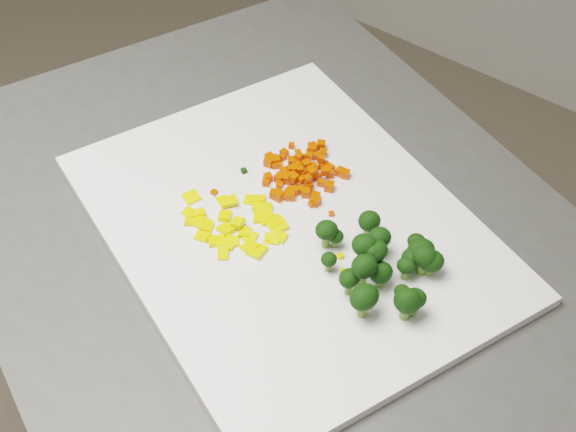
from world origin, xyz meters
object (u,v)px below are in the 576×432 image
Objects in this scene: carrot_pile at (307,166)px; broccoli_pile at (375,256)px; pepper_pile at (230,214)px; cutting_board at (288,226)px.

broccoli_pile reaches higher than carrot_pile.
carrot_pile reaches higher than pepper_pile.
cutting_board is at bearing -67.93° from carrot_pile.
cutting_board is 0.07m from pepper_pile.
pepper_pile is 0.97× the size of broccoli_pile.
carrot_pile is at bearing 77.93° from pepper_pile.
cutting_board is 3.75× the size of broccoli_pile.
carrot_pile is 0.11m from pepper_pile.
pepper_pile is (-0.02, -0.11, -0.01)m from carrot_pile.
carrot_pile is 0.17m from broccoli_pile.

